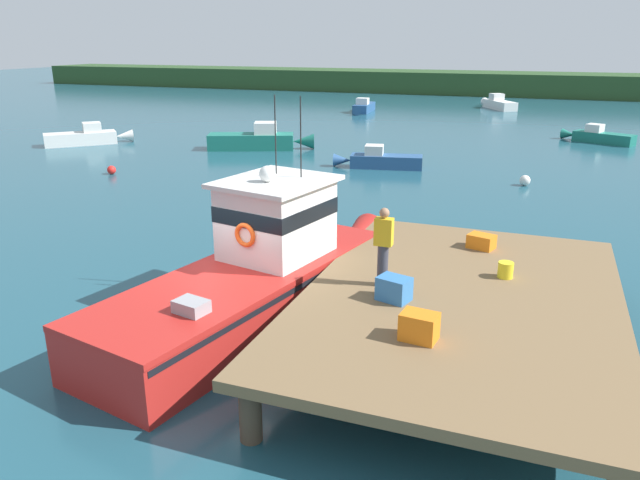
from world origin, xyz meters
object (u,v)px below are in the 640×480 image
Objects in this scene: crate_stack_mid_dock at (419,326)px; moored_boat_off_the_point at (498,104)px; moored_boat_mid_harbor at (599,136)px; crate_single_by_cleat at (394,289)px; moored_boat_outer_mooring at (380,160)px; deckhand_by_the_boat at (383,245)px; mooring_buoy_inshore at (112,170)px; crate_stack_near_edge at (481,241)px; main_fishing_boat at (261,271)px; mooring_buoy_channel_marker at (525,180)px; moored_boat_far_left at (87,137)px; moored_boat_near_channel at (259,140)px; bait_bucket at (506,270)px; moored_boat_far_right at (363,107)px.

moored_boat_off_the_point is at bearing 93.33° from crate_stack_mid_dock.
moored_boat_off_the_point is (-7.39, 17.28, 0.07)m from moored_boat_mid_harbor.
crate_single_by_cleat is 0.14× the size of moored_boat_outer_mooring.
mooring_buoy_inshore is (-15.98, 11.39, -1.86)m from deckhand_by_the_boat.
moored_boat_off_the_point is (-3.27, 43.38, -0.92)m from crate_stack_near_edge.
moored_boat_outer_mooring is at bearing -131.06° from moored_boat_mid_harbor.
mooring_buoy_inshore is (-16.38, 12.05, -1.23)m from crate_single_by_cleat.
mooring_buoy_channel_marker is at bearing 71.91° from main_fishing_boat.
mooring_buoy_inshore is at bearing -152.84° from moored_boat_outer_mooring.
mooring_buoy_channel_marker is at bearing -4.83° from moored_boat_far_left.
crate_single_by_cleat is at bearing -57.78° from moored_boat_near_channel.
main_fishing_boat reaches higher than crate_stack_mid_dock.
moored_boat_mid_harbor is (4.57, 31.25, -1.06)m from crate_stack_mid_dock.
crate_stack_near_edge reaches higher than mooring_buoy_inshore.
moored_boat_mid_harbor is (3.43, 27.86, -1.00)m from bait_bucket.
main_fishing_boat is 2.04× the size of moored_boat_off_the_point.
bait_bucket is at bearing -69.21° from moored_boat_far_right.
bait_bucket is 40.95m from moored_boat_far_right.
mooring_buoy_inshore is at bearing -166.70° from mooring_buoy_channel_marker.
main_fishing_boat is at bearing -83.97° from moored_boat_outer_mooring.
mooring_buoy_inshore is 18.63m from mooring_buoy_channel_marker.
main_fishing_boat is at bearing -63.79° from moored_boat_near_channel.
mooring_buoy_channel_marker is (0.52, 12.62, -1.14)m from crate_stack_near_edge.
deckhand_by_the_boat reaches higher than bait_bucket.
moored_boat_far_left is (-23.25, 18.44, -0.99)m from crate_single_by_cleat.
crate_stack_mid_dock reaches higher than crate_single_by_cleat.
deckhand_by_the_boat is at bearing -5.31° from main_fishing_boat.
crate_stack_near_edge reaches higher than moored_boat_far_right.
crate_stack_near_edge is 19.52m from mooring_buoy_inshore.
deckhand_by_the_boat is at bearing -35.49° from mooring_buoy_inshore.
deckhand_by_the_boat is 29.00m from moored_boat_far_left.
moored_boat_near_channel reaches higher than moored_boat_far_left.
moored_boat_near_channel is (-9.65, 19.60, -0.48)m from main_fishing_boat.
main_fishing_boat is 40.40m from moored_boat_far_right.
moored_boat_near_channel is at bearing 11.40° from moored_boat_far_left.
moored_boat_far_left is 9.39m from mooring_buoy_inshore.
mooring_buoy_channel_marker is at bearing 87.65° from crate_stack_near_edge.
deckhand_by_the_boat is 0.37× the size of moored_boat_outer_mooring.
bait_bucket is at bearing -68.55° from crate_stack_near_edge.
bait_bucket is at bearing 45.56° from crate_single_by_cleat.
crate_single_by_cleat is 42.18m from moored_boat_far_right.
bait_bucket is 0.07× the size of moored_boat_far_right.
moored_boat_near_channel reaches higher than mooring_buoy_inshore.
main_fishing_boat is 16.61× the size of crate_stack_near_edge.
mooring_buoy_inshore is (-17.61, 8.33, -1.17)m from crate_stack_near_edge.
moored_boat_outer_mooring is at bearing 105.87° from crate_single_by_cleat.
crate_single_by_cleat is at bearing -74.13° from moored_boat_outer_mooring.
moored_boat_far_left is at bearing 138.73° from main_fishing_boat.
crate_stack_near_edge is at bearing -92.35° from mooring_buoy_channel_marker.
bait_bucket is (5.21, 1.03, 0.36)m from main_fishing_boat.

